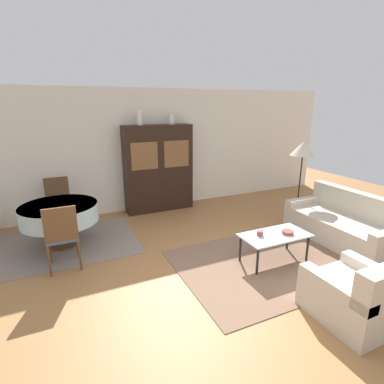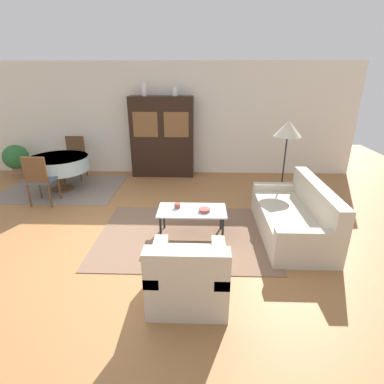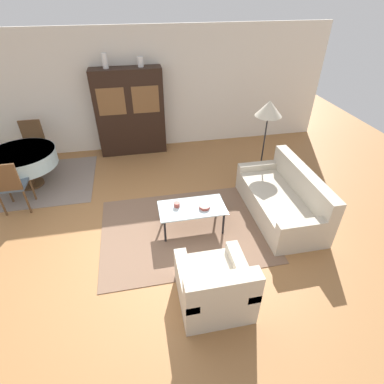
# 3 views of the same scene
# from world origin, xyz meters

# --- Properties ---
(ground_plane) EXTENTS (14.00, 14.00, 0.00)m
(ground_plane) POSITION_xyz_m (0.00, 0.00, 0.00)
(ground_plane) COLOR #9E6B3D
(wall_back) EXTENTS (10.00, 0.06, 2.70)m
(wall_back) POSITION_xyz_m (0.00, 3.63, 1.35)
(wall_back) COLOR silver
(wall_back) RESTS_ON ground_plane
(area_rug) EXTENTS (2.74, 2.06, 0.01)m
(area_rug) POSITION_xyz_m (0.98, 0.32, 0.01)
(area_rug) COLOR brown
(area_rug) RESTS_ON ground_plane
(dining_rug) EXTENTS (2.49, 1.84, 0.01)m
(dining_rug) POSITION_xyz_m (-1.87, 2.33, 0.01)
(dining_rug) COLOR gray
(dining_rug) RESTS_ON ground_plane
(couch) EXTENTS (0.93, 1.91, 0.86)m
(couch) POSITION_xyz_m (2.73, 0.41, 0.30)
(couch) COLOR beige
(couch) RESTS_ON ground_plane
(armchair) EXTENTS (0.87, 0.89, 0.83)m
(armchair) POSITION_xyz_m (1.10, -1.12, 0.30)
(armchair) COLOR beige
(armchair) RESTS_ON ground_plane
(coffee_table) EXTENTS (1.06, 0.55, 0.44)m
(coffee_table) POSITION_xyz_m (1.10, 0.32, 0.41)
(coffee_table) COLOR black
(coffee_table) RESTS_ON area_rug
(display_cabinet) EXTENTS (1.52, 0.42, 1.93)m
(display_cabinet) POSITION_xyz_m (0.28, 3.37, 0.97)
(display_cabinet) COLOR black
(display_cabinet) RESTS_ON ground_plane
(dining_table) EXTENTS (1.25, 1.25, 0.74)m
(dining_table) POSITION_xyz_m (-1.85, 2.26, 0.60)
(dining_table) COLOR brown
(dining_table) RESTS_ON dining_rug
(dining_chair_near) EXTENTS (0.44, 0.44, 1.00)m
(dining_chair_near) POSITION_xyz_m (-1.85, 1.41, 0.58)
(dining_chair_near) COLOR brown
(dining_chair_near) RESTS_ON dining_rug
(dining_chair_far) EXTENTS (0.44, 0.44, 1.00)m
(dining_chair_far) POSITION_xyz_m (-1.85, 3.11, 0.58)
(dining_chair_far) COLOR brown
(dining_chair_far) RESTS_ON dining_rug
(floor_lamp) EXTENTS (0.50, 0.50, 1.64)m
(floor_lamp) POSITION_xyz_m (2.81, 1.64, 1.44)
(floor_lamp) COLOR black
(floor_lamp) RESTS_ON ground_plane
(cup) EXTENTS (0.09, 0.09, 0.08)m
(cup) POSITION_xyz_m (0.86, 0.39, 0.49)
(cup) COLOR #9E4238
(cup) RESTS_ON coffee_table
(bowl) EXTENTS (0.17, 0.17, 0.05)m
(bowl) POSITION_xyz_m (1.29, 0.27, 0.48)
(bowl) COLOR #9E4238
(bowl) RESTS_ON coffee_table
(vase_tall) EXTENTS (0.12, 0.12, 0.30)m
(vase_tall) POSITION_xyz_m (-0.10, 3.37, 2.08)
(vase_tall) COLOR white
(vase_tall) RESTS_ON display_cabinet
(vase_short) EXTENTS (0.12, 0.12, 0.20)m
(vase_short) POSITION_xyz_m (0.61, 3.37, 2.03)
(vase_short) COLOR white
(vase_short) RESTS_ON display_cabinet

